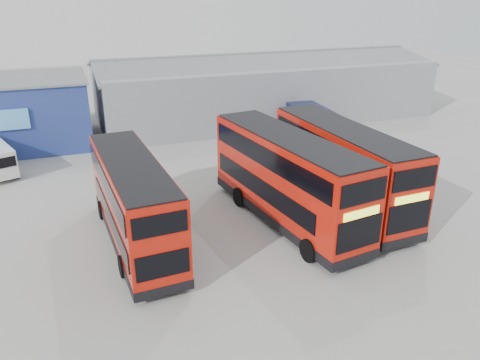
% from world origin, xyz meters
% --- Properties ---
extents(ground_plane, '(120.00, 120.00, 0.00)m').
position_xyz_m(ground_plane, '(0.00, 0.00, 0.00)').
color(ground_plane, gray).
rests_on(ground_plane, ground).
extents(office_block, '(12.30, 8.32, 5.12)m').
position_xyz_m(office_block, '(-14.00, 17.99, 2.58)').
color(office_block, navy).
rests_on(office_block, ground).
extents(maintenance_shed, '(30.50, 12.00, 5.89)m').
position_xyz_m(maintenance_shed, '(8.00, 20.00, 2.60)').
color(maintenance_shed, gray).
rests_on(maintenance_shed, ground).
extents(double_decker_left, '(2.90, 9.97, 4.17)m').
position_xyz_m(double_decker_left, '(-7.24, -0.66, 2.08)').
color(double_decker_left, red).
rests_on(double_decker_left, ground).
extents(double_decker_centre, '(3.99, 11.12, 4.61)m').
position_xyz_m(double_decker_centre, '(0.35, -0.99, 2.29)').
color(double_decker_centre, red).
rests_on(double_decker_centre, ground).
extents(double_decker_right, '(2.98, 10.84, 4.55)m').
position_xyz_m(double_decker_right, '(3.85, -0.49, 2.26)').
color(double_decker_right, red).
rests_on(double_decker_right, ground).
extents(single_decker_blue, '(3.23, 10.33, 2.75)m').
position_xyz_m(single_decker_blue, '(7.85, 7.98, 1.37)').
color(single_decker_blue, '#0D173C').
rests_on(single_decker_blue, ground).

